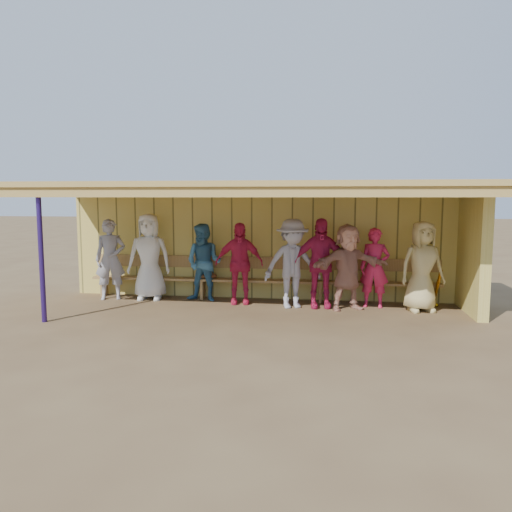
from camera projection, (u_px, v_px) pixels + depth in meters
The scene contains 13 objects.
ground at pixel (254, 311), 9.85m from camera, with size 90.00×90.00×0.00m, color brown.
player_a at pixel (110, 259), 10.88m from camera, with size 0.64×0.42×1.76m, color gray.
player_b at pixel (149, 257), 10.87m from camera, with size 0.92×0.60×1.88m, color white.
player_c at pixel (204, 263), 10.70m from camera, with size 0.81×0.63×1.67m, color teal.
player_d at pixel (239, 263), 10.44m from camera, with size 1.00×0.42×1.71m, color #D52249.
player_e at pixel (292, 264), 10.04m from camera, with size 1.16×0.67×1.80m, color #99969F.
player_f at pixel (348, 267), 9.88m from camera, with size 1.59×0.51×1.71m, color tan.
player_g at pixel (375, 268), 10.10m from camera, with size 0.59×0.39×1.62m, color #CD204C.
player_h at pixel (422, 266), 9.72m from camera, with size 0.87×0.57×1.78m, color tan.
player_extra at pixel (320, 263), 10.06m from camera, with size 1.06×0.44×1.82m, color #BF1E4D.
dugout_structure at pixel (277, 223), 10.27m from camera, with size 8.80×3.20×2.50m.
bench at pixel (261, 276), 10.88m from camera, with size 7.60×0.34×0.93m.
dugout_equipment at pixel (229, 278), 10.85m from camera, with size 6.38×0.62×0.80m.
Camera 1 is at (1.40, -9.55, 2.23)m, focal length 35.00 mm.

